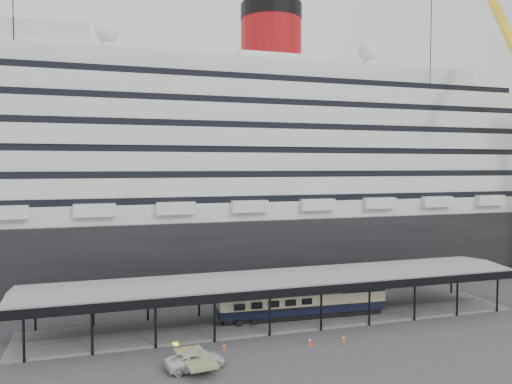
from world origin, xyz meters
TOP-DOWN VIEW (x-y plane):
  - ground at (0.00, 0.00)m, footprint 200.00×200.00m
  - cruise_ship at (0.05, 32.00)m, footprint 130.00×30.00m
  - platform_canopy at (0.00, 5.00)m, footprint 56.00×9.18m
  - port_truck at (-11.70, -4.99)m, footprint 5.43×3.07m
  - pullman_carriage at (2.47, 5.00)m, footprint 19.57×3.51m
  - traffic_cone_left at (-8.30, -1.49)m, footprint 0.43×0.43m
  - traffic_cone_mid at (0.01, -2.71)m, footprint 0.54×0.54m
  - traffic_cone_right at (3.55, -2.98)m, footprint 0.39×0.39m

SIDE VIEW (x-z plane):
  - ground at x=0.00m, z-range 0.00..0.00m
  - traffic_cone_left at x=-8.30m, z-range 0.00..0.65m
  - traffic_cone_right at x=3.55m, z-range 0.00..0.70m
  - traffic_cone_mid at x=0.01m, z-range 0.00..0.80m
  - port_truck at x=-11.70m, z-range 0.00..1.43m
  - pullman_carriage at x=2.47m, z-range -7.21..11.91m
  - platform_canopy at x=0.00m, z-range -0.29..5.01m
  - cruise_ship at x=0.05m, z-range -3.60..40.30m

